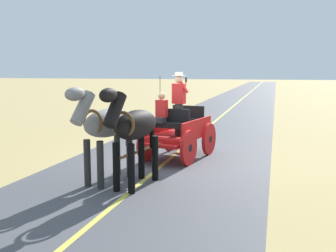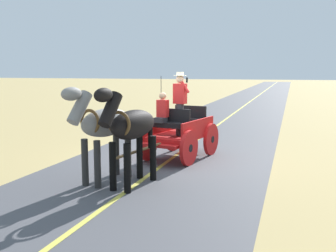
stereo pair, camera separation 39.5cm
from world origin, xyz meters
name	(u,v)px [view 1 (the left image)]	position (x,y,z in m)	size (l,w,h in m)	color
ground_plane	(170,159)	(0.00, 0.00, 0.00)	(200.00, 200.00, 0.00)	tan
road_surface	(170,159)	(0.00, 0.00, 0.00)	(5.66, 160.00, 0.01)	#4C4C51
road_centre_stripe	(170,159)	(0.00, 0.00, 0.01)	(0.12, 160.00, 0.00)	#DBCC4C
horse_drawn_carriage	(178,130)	(-0.18, -0.22, 0.82)	(1.86, 4.51, 2.50)	red
horse_near_side	(134,127)	(0.05, 2.83, 1.32)	(0.81, 2.15, 2.21)	black
horse_off_side	(105,125)	(0.77, 2.68, 1.32)	(0.92, 2.14, 2.21)	gray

